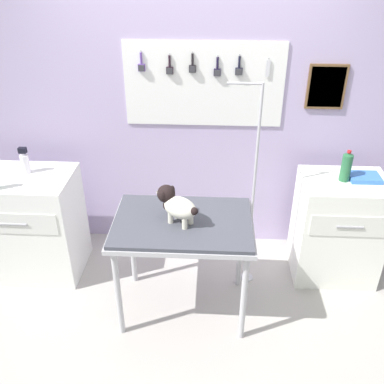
# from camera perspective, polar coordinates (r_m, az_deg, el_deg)

# --- Properties ---
(ground) EXTENTS (4.40, 4.00, 0.04)m
(ground) POSITION_cam_1_polar(r_m,az_deg,el_deg) (3.36, -1.12, -19.06)
(ground) COLOR #AAA59E
(rear_wall_panel) EXTENTS (4.00, 0.11, 2.30)m
(rear_wall_panel) POSITION_cam_1_polar(r_m,az_deg,el_deg) (3.72, 0.23, 8.81)
(rear_wall_panel) COLOR #B2A2CB
(rear_wall_panel) RESTS_ON ground
(grooming_table) EXTENTS (1.01, 0.69, 0.83)m
(grooming_table) POSITION_cam_1_polar(r_m,az_deg,el_deg) (3.06, -1.24, -5.12)
(grooming_table) COLOR #B7B7BC
(grooming_table) RESTS_ON ground
(grooming_arm) EXTENTS (0.30, 0.11, 1.73)m
(grooming_arm) POSITION_cam_1_polar(r_m,az_deg,el_deg) (3.34, 8.04, -0.92)
(grooming_arm) COLOR #B7B7BC
(grooming_arm) RESTS_ON ground
(dog) EXTENTS (0.33, 0.28, 0.26)m
(dog) POSITION_cam_1_polar(r_m,az_deg,el_deg) (2.94, -2.16, -1.69)
(dog) COLOR silver
(dog) RESTS_ON grooming_table
(counter_left) EXTENTS (0.80, 0.58, 0.93)m
(counter_left) POSITION_cam_1_polar(r_m,az_deg,el_deg) (3.87, -20.77, -4.08)
(counter_left) COLOR white
(counter_left) RESTS_ON ground
(cabinet_right) EXTENTS (0.68, 0.54, 0.91)m
(cabinet_right) POSITION_cam_1_polar(r_m,az_deg,el_deg) (3.79, 18.86, -4.60)
(cabinet_right) COLOR white
(cabinet_right) RESTS_ON ground
(shampoo_bottle) EXTENTS (0.07, 0.07, 0.22)m
(shampoo_bottle) POSITION_cam_1_polar(r_m,az_deg,el_deg) (3.66, -21.50, 3.77)
(shampoo_bottle) COLOR white
(shampoo_bottle) RESTS_ON counter_left
(soda_bottle) EXTENTS (0.08, 0.08, 0.26)m
(soda_bottle) POSITION_cam_1_polar(r_m,az_deg,el_deg) (3.51, 19.99, 3.21)
(soda_bottle) COLOR #26643C
(soda_bottle) RESTS_ON cabinet_right
(supply_tray) EXTENTS (0.24, 0.18, 0.04)m
(supply_tray) POSITION_cam_1_polar(r_m,az_deg,el_deg) (3.62, 22.11, 1.84)
(supply_tray) COLOR #3C78D3
(supply_tray) RESTS_ON cabinet_right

